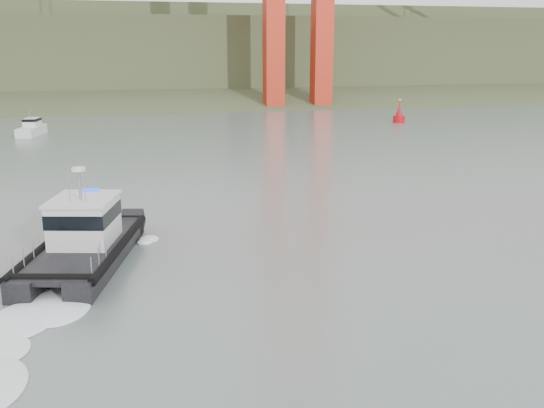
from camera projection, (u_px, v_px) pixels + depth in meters
The scene contains 5 objects.
ground at pixel (276, 307), 23.78m from camera, with size 400.00×400.00×0.00m, color slate.
headlands at pixel (147, 59), 140.09m from camera, with size 500.00×105.36×27.12m.
patrol_boat at pixel (84, 238), 28.39m from camera, with size 5.76×10.27×4.71m.
motorboat at pixel (32, 129), 69.24m from camera, with size 2.87×5.72×3.01m.
nav_buoy at pixel (399, 116), 80.48m from camera, with size 1.60×1.60×3.33m.
Camera 1 is at (-5.27, -21.34, 9.93)m, focal length 40.00 mm.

